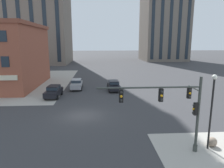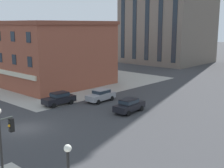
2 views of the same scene
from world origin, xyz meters
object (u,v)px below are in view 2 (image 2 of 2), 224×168
(car_main_northbound_far, at_px, (101,95))
(car_main_northbound_near, at_px, (59,98))
(street_lamp_corner_near, at_px, (1,143))
(car_main_southbound_far, at_px, (129,105))

(car_main_northbound_far, bearing_deg, car_main_northbound_near, -118.89)
(street_lamp_corner_near, distance_m, car_main_southbound_far, 20.38)
(car_main_northbound_far, bearing_deg, car_main_southbound_far, -13.39)
(car_main_southbound_far, bearing_deg, street_lamp_corner_near, -73.36)
(street_lamp_corner_near, distance_m, car_main_northbound_near, 21.79)
(car_main_northbound_far, bearing_deg, street_lamp_corner_near, -60.09)
(car_main_northbound_near, relative_size, car_main_northbound_far, 1.02)
(car_main_northbound_near, bearing_deg, car_main_northbound_far, 61.11)
(car_main_southbound_far, bearing_deg, car_main_northbound_far, 166.61)
(street_lamp_corner_near, bearing_deg, car_main_southbound_far, 106.64)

